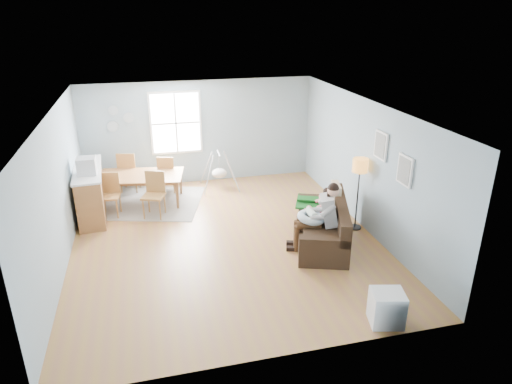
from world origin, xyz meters
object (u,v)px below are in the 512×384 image
object	(u,v)px
chair_sw	(110,191)
chair_nw	(128,169)
monitor	(86,166)
chair_se	(154,191)
chair_ne	(167,172)
baby_swing	(219,173)
father	(320,214)
floor_lamp	(360,171)
toddler	(322,204)
dining_table	(141,189)
counter	(91,192)
sofa	(325,228)
storage_cube	(386,308)

from	to	relation	value
chair_sw	chair_nw	size ratio (longest dim) A/B	0.92
monitor	chair_se	bearing A→B (deg)	0.28
chair_ne	baby_swing	bearing A→B (deg)	-1.23
father	floor_lamp	size ratio (longest dim) A/B	0.89
toddler	chair_se	world-z (taller)	toddler
dining_table	counter	xyz separation A→B (m)	(-1.10, -0.42, 0.21)
chair_ne	chair_sw	bearing A→B (deg)	-142.39
dining_table	baby_swing	distance (m)	2.05
chair_se	chair_ne	distance (m)	1.36
toddler	sofa	bearing A→B (deg)	-87.91
storage_cube	counter	size ratio (longest dim) A/B	0.28
storage_cube	counter	distance (m)	6.85
sofa	chair_sw	xyz separation A→B (m)	(-4.21, 2.42, 0.25)
chair_sw	baby_swing	xyz separation A→B (m)	(2.66, 1.00, -0.13)
chair_se	counter	world-z (taller)	counter
counter	monitor	world-z (taller)	monitor
floor_lamp	chair_sw	size ratio (longest dim) A/B	1.60
floor_lamp	baby_swing	world-z (taller)	floor_lamp
counter	chair_se	bearing A→B (deg)	-14.85
chair_sw	counter	xyz separation A→B (m)	(-0.42, 0.09, 0.00)
father	toddler	bearing A→B (deg)	64.72
chair_sw	baby_swing	distance (m)	2.85
storage_cube	chair_sw	bearing A→B (deg)	129.30
father	floor_lamp	distance (m)	1.39
chair_sw	chair_ne	world-z (taller)	chair_ne
floor_lamp	counter	world-z (taller)	floor_lamp
dining_table	father	bearing A→B (deg)	-33.82
storage_cube	baby_swing	xyz separation A→B (m)	(-1.46, 6.04, 0.16)
counter	chair_sw	bearing A→B (deg)	-12.34
chair_se	chair_ne	bearing A→B (deg)	74.18
father	storage_cube	world-z (taller)	father
dining_table	counter	bearing A→B (deg)	-148.91
toddler	counter	distance (m)	5.16
floor_lamp	father	bearing A→B (deg)	-149.09
baby_swing	chair_se	bearing A→B (deg)	-142.87
father	chair_sw	xyz separation A→B (m)	(-3.98, 2.66, -0.18)
storage_cube	chair_ne	xyz separation A→B (m)	(-2.78, 6.07, 0.29)
dining_table	toddler	bearing A→B (deg)	-27.49
sofa	chair_ne	size ratio (longest dim) A/B	2.39
toddler	baby_swing	distance (m)	3.56
dining_table	monitor	size ratio (longest dim) A/B	5.15
chair_se	chair_ne	xyz separation A→B (m)	(0.37, 1.31, -0.03)
floor_lamp	storage_cube	bearing A→B (deg)	-107.55
floor_lamp	baby_swing	xyz separation A→B (m)	(-2.42, 3.01, -0.86)
floor_lamp	chair_sw	bearing A→B (deg)	158.48
toddler	floor_lamp	distance (m)	1.06
sofa	monitor	size ratio (longest dim) A/B	6.04
dining_table	counter	distance (m)	1.20
toddler	monitor	size ratio (longest dim) A/B	2.24
chair_se	monitor	bearing A→B (deg)	-179.72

